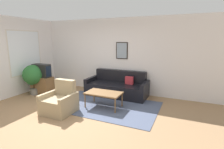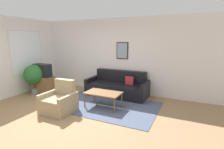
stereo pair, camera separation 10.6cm
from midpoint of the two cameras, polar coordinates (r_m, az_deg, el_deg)
ground_plane at (r=4.89m, az=-13.60°, el=-12.44°), size 16.00×16.00×0.00m
area_rug at (r=5.32m, az=-1.74°, el=-10.03°), size 3.09×1.92×0.01m
wall_back at (r=6.62m, az=-0.50°, el=6.25°), size 8.00×0.09×2.70m
wall_left_window at (r=6.93m, az=-28.61°, el=5.13°), size 0.08×8.00×2.70m
couch at (r=6.17m, az=2.31°, el=-4.16°), size 2.13×0.90×0.85m
coffee_table at (r=5.07m, az=-2.28°, el=-6.26°), size 1.03×0.60×0.45m
tv_stand at (r=6.86m, az=-21.02°, el=-3.18°), size 0.75×0.43×0.62m
tv at (r=6.75m, az=-21.33°, el=1.27°), size 0.67×0.28×0.47m
armchair at (r=5.00m, az=-16.19°, el=-8.59°), size 0.79×0.76×0.86m
potted_plant_tall at (r=6.77m, az=-23.71°, el=-0.21°), size 0.69×0.69×1.07m
potted_plant_by_window at (r=7.01m, az=-20.54°, el=-0.96°), size 0.54×0.54×0.82m
potted_plant_small at (r=6.98m, az=-23.60°, el=-0.96°), size 0.60×0.60×0.90m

